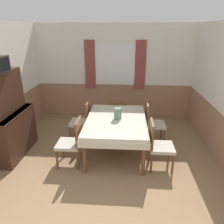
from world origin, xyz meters
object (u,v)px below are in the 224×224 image
(sideboard, at_px, (10,122))
(chair_right_near, at_px, (158,144))
(chair_head_window, at_px, (118,112))
(chair_left_near, at_px, (72,141))
(chair_left_far, at_px, (83,120))
(vase, at_px, (118,113))
(chair_right_far, at_px, (152,122))
(dining_table, at_px, (116,124))

(sideboard, bearing_deg, chair_right_near, -5.82)
(chair_head_window, xyz_separation_m, chair_left_near, (-0.79, -1.56, 0.00))
(chair_left_far, height_order, vase, vase)
(chair_right_far, height_order, vase, vase)
(chair_right_near, height_order, chair_left_near, same)
(chair_left_far, relative_size, sideboard, 0.54)
(dining_table, height_order, sideboard, sideboard)
(chair_head_window, relative_size, chair_left_near, 1.00)
(dining_table, bearing_deg, vase, 25.13)
(sideboard, bearing_deg, vase, 6.08)
(dining_table, relative_size, chair_left_near, 1.90)
(chair_head_window, distance_m, chair_left_far, 0.96)
(chair_right_far, height_order, chair_left_far, same)
(chair_left_far, height_order, chair_left_near, same)
(chair_right_far, height_order, chair_right_near, same)
(chair_left_near, relative_size, sideboard, 0.54)
(chair_right_near, xyz_separation_m, chair_left_near, (-1.58, 0.00, 0.00))
(chair_left_near, bearing_deg, dining_table, -57.29)
(dining_table, bearing_deg, chair_right_far, 32.71)
(chair_left_far, relative_size, vase, 3.98)
(chair_left_far, xyz_separation_m, sideboard, (-1.31, -0.72, 0.23))
(chair_left_near, bearing_deg, chair_left_far, 0.00)
(chair_left_far, bearing_deg, chair_left_near, -180.00)
(chair_right_near, relative_size, chair_head_window, 1.00)
(chair_right_near, bearing_deg, sideboard, -95.82)
(chair_head_window, bearing_deg, chair_right_far, -34.76)
(chair_left_far, distance_m, vase, 1.03)
(chair_right_near, bearing_deg, chair_left_far, -122.71)
(chair_right_near, relative_size, vase, 3.98)
(chair_right_far, distance_m, sideboard, 2.99)
(chair_left_near, distance_m, vase, 1.04)
(sideboard, bearing_deg, chair_left_near, -12.67)
(chair_right_near, distance_m, vase, 0.99)
(dining_table, bearing_deg, chair_right_near, -32.71)
(chair_right_far, distance_m, chair_left_far, 1.58)
(chair_head_window, height_order, sideboard, sideboard)
(chair_right_near, xyz_separation_m, sideboard, (-2.89, 0.29, 0.23))
(dining_table, xyz_separation_m, chair_head_window, (0.00, 1.05, -0.15))
(chair_right_far, xyz_separation_m, chair_left_near, (-1.58, -1.01, 0.00))
(chair_head_window, height_order, vase, vase)
(chair_left_far, distance_m, sideboard, 1.51)
(chair_right_near, bearing_deg, vase, -124.48)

